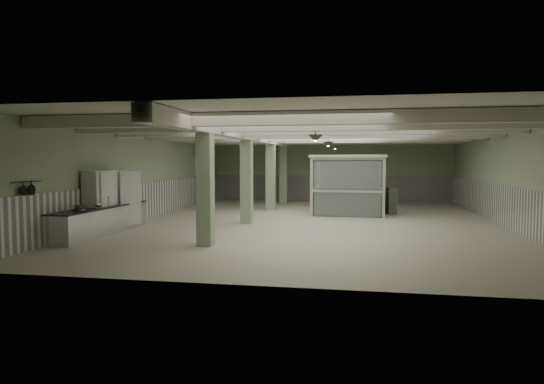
% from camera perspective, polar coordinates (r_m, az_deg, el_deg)
% --- Properties ---
extents(floor, '(20.00, 20.00, 0.00)m').
position_cam_1_polar(floor, '(19.27, 4.97, -3.46)').
color(floor, beige).
rests_on(floor, ground).
extents(ceiling, '(14.00, 20.00, 0.02)m').
position_cam_1_polar(ceiling, '(19.15, 5.04, 7.29)').
color(ceiling, white).
rests_on(ceiling, wall_back).
extents(wall_back, '(14.00, 0.02, 3.60)m').
position_cam_1_polar(wall_back, '(29.09, 6.88, 2.54)').
color(wall_back, '#9AAA88').
rests_on(wall_back, floor).
extents(wall_front, '(14.00, 0.02, 3.60)m').
position_cam_1_polar(wall_front, '(9.23, -0.90, -0.15)').
color(wall_front, '#9AAA88').
rests_on(wall_front, floor).
extents(wall_left, '(0.02, 20.00, 3.60)m').
position_cam_1_polar(wall_left, '(20.98, -14.41, 1.96)').
color(wall_left, '#9AAA88').
rests_on(wall_left, floor).
extents(wall_right, '(0.02, 20.00, 3.60)m').
position_cam_1_polar(wall_right, '(19.73, 25.69, 1.59)').
color(wall_right, '#9AAA88').
rests_on(wall_right, floor).
extents(wainscot_left, '(0.05, 19.90, 1.50)m').
position_cam_1_polar(wainscot_left, '(21.03, -14.30, -0.90)').
color(wainscot_left, white).
rests_on(wainscot_left, floor).
extents(wainscot_right, '(0.05, 19.90, 1.50)m').
position_cam_1_polar(wainscot_right, '(19.79, 25.54, -1.45)').
color(wainscot_right, white).
rests_on(wainscot_right, floor).
extents(wainscot_back, '(13.90, 0.05, 1.50)m').
position_cam_1_polar(wainscot_back, '(29.11, 6.86, 0.47)').
color(wainscot_back, white).
rests_on(wainscot_back, floor).
extents(girder, '(0.45, 19.90, 0.40)m').
position_cam_1_polar(girder, '(19.53, -2.34, 6.58)').
color(girder, beige).
rests_on(girder, ceiling).
extents(beam_a, '(13.90, 0.35, 0.32)m').
position_cam_1_polar(beam_a, '(11.71, 1.52, 8.63)').
color(beam_a, beige).
rests_on(beam_a, ceiling).
extents(beam_b, '(13.90, 0.35, 0.32)m').
position_cam_1_polar(beam_b, '(14.18, 3.11, 7.79)').
color(beam_b, beige).
rests_on(beam_b, ceiling).
extents(beam_c, '(13.90, 0.35, 0.32)m').
position_cam_1_polar(beam_c, '(16.65, 4.21, 7.19)').
color(beam_c, beige).
rests_on(beam_c, ceiling).
extents(beam_d, '(13.90, 0.35, 0.32)m').
position_cam_1_polar(beam_d, '(19.14, 5.03, 6.75)').
color(beam_d, beige).
rests_on(beam_d, ceiling).
extents(beam_e, '(13.90, 0.35, 0.32)m').
position_cam_1_polar(beam_e, '(21.62, 5.66, 6.41)').
color(beam_e, beige).
rests_on(beam_e, ceiling).
extents(beam_f, '(13.90, 0.35, 0.32)m').
position_cam_1_polar(beam_f, '(24.11, 6.16, 6.14)').
color(beam_f, beige).
rests_on(beam_f, ceiling).
extents(beam_g, '(13.90, 0.35, 0.32)m').
position_cam_1_polar(beam_g, '(26.61, 6.57, 5.92)').
color(beam_g, beige).
rests_on(beam_g, ceiling).
extents(column_a, '(0.42, 0.42, 3.60)m').
position_cam_1_polar(column_a, '(13.74, -7.86, 1.12)').
color(column_a, '#93A988').
rests_on(column_a, floor).
extents(column_b, '(0.42, 0.42, 3.60)m').
position_cam_1_polar(column_b, '(18.55, -3.01, 1.85)').
color(column_b, '#93A988').
rests_on(column_b, floor).
extents(column_c, '(0.42, 0.42, 3.60)m').
position_cam_1_polar(column_c, '(23.44, -0.16, 2.26)').
color(column_c, '#93A988').
rests_on(column_c, floor).
extents(column_d, '(0.42, 0.42, 3.60)m').
position_cam_1_polar(column_d, '(27.38, 1.38, 2.49)').
color(column_d, '#93A988').
rests_on(column_d, floor).
extents(hook_rail, '(0.02, 1.20, 0.02)m').
position_cam_1_polar(hook_rail, '(14.40, -26.95, 1.06)').
color(hook_rail, black).
rests_on(hook_rail, wall_left).
extents(pendant_front, '(0.44, 0.44, 0.22)m').
position_cam_1_polar(pendant_front, '(14.10, 5.13, 6.29)').
color(pendant_front, '#2C382A').
rests_on(pendant_front, ceiling).
extents(pendant_mid, '(0.44, 0.44, 0.22)m').
position_cam_1_polar(pendant_mid, '(19.58, 6.63, 5.59)').
color(pendant_mid, '#2C382A').
rests_on(pendant_mid, ceiling).
extents(pendant_back, '(0.44, 0.44, 0.22)m').
position_cam_1_polar(pendant_back, '(24.57, 7.41, 5.22)').
color(pendant_back, '#2C382A').
rests_on(pendant_back, ceiling).
extents(prep_counter, '(0.86, 4.95, 0.91)m').
position_cam_1_polar(prep_counter, '(16.83, -19.43, -3.14)').
color(prep_counter, silver).
rests_on(prep_counter, floor).
extents(pitcher_near, '(0.26, 0.28, 0.31)m').
position_cam_1_polar(pitcher_near, '(17.85, -17.59, -0.79)').
color(pitcher_near, silver).
rests_on(pitcher_near, prep_counter).
extents(pitcher_far, '(0.20, 0.22, 0.26)m').
position_cam_1_polar(pitcher_far, '(16.32, -19.84, -1.35)').
color(pitcher_far, silver).
rests_on(pitcher_far, prep_counter).
extents(veg_colander, '(0.49, 0.49, 0.18)m').
position_cam_1_polar(veg_colander, '(15.64, -21.76, -1.77)').
color(veg_colander, '#3B3B3F').
rests_on(veg_colander, prep_counter).
extents(orange_bowl, '(0.24, 0.24, 0.08)m').
position_cam_1_polar(orange_bowl, '(18.71, -16.31, -0.92)').
color(orange_bowl, '#B2B2B7').
rests_on(orange_bowl, prep_counter).
extents(skillet_near, '(0.04, 0.26, 0.26)m').
position_cam_1_polar(skillet_near, '(14.24, -27.21, 0.14)').
color(skillet_near, black).
rests_on(skillet_near, hook_rail).
extents(skillet_far, '(0.04, 0.29, 0.29)m').
position_cam_1_polar(skillet_far, '(14.49, -26.44, 0.22)').
color(skillet_far, black).
rests_on(skillet_far, hook_rail).
extents(walkin_cooler, '(0.92, 2.15, 1.97)m').
position_cam_1_polar(walkin_cooler, '(17.30, -18.79, -1.20)').
color(walkin_cooler, silver).
rests_on(walkin_cooler, floor).
extents(guard_booth, '(3.39, 2.91, 2.65)m').
position_cam_1_polar(guard_booth, '(21.99, 9.08, 2.07)').
color(guard_booth, '#ABC39C').
rests_on(guard_booth, floor).
extents(filing_cabinet, '(0.55, 0.66, 1.21)m').
position_cam_1_polar(filing_cabinet, '(22.33, 13.79, -1.00)').
color(filing_cabinet, '#5C6151').
rests_on(filing_cabinet, floor).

